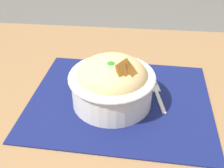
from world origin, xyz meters
name	(u,v)px	position (x,y,z in m)	size (l,w,h in m)	color
table	(111,114)	(0.00, 0.00, 0.65)	(1.19, 0.81, 0.71)	olive
placemat	(120,100)	(0.02, -0.02, 0.71)	(0.42, 0.34, 0.00)	#11194C
bowl	(112,82)	(0.01, -0.03, 0.77)	(0.20, 0.20, 0.13)	silver
fork	(157,94)	(0.11, 0.01, 0.72)	(0.04, 0.13, 0.00)	#B4B4B4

